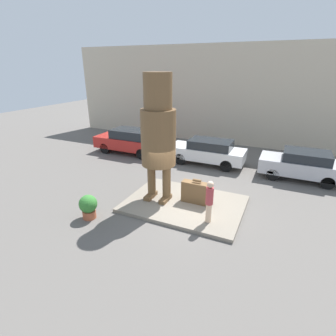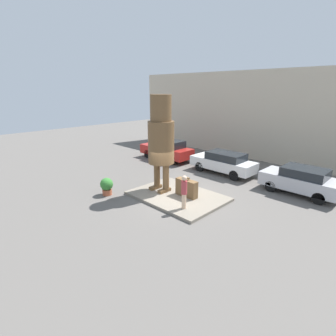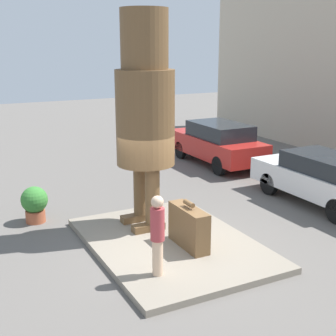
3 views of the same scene
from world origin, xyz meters
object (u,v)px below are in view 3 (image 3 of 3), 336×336
object	(u,v)px
statue_figure	(145,104)
giant_suitcase	(189,227)
planter_pot	(35,203)
parked_car_white	(323,178)
tourist	(158,232)
parked_car_red	(217,142)

from	to	relation	value
statue_figure	giant_suitcase	distance (m)	3.12
statue_figure	planter_pot	bearing A→B (deg)	-128.04
statue_figure	giant_suitcase	xyz separation A→B (m)	(1.64, 0.31, -2.63)
parked_car_white	statue_figure	bearing A→B (deg)	84.36
tourist	parked_car_white	bearing A→B (deg)	107.33
statue_figure	tourist	distance (m)	3.48
statue_figure	planter_pot	world-z (taller)	statue_figure
statue_figure	parked_car_red	size ratio (longest dim) A/B	1.13
statue_figure	giant_suitcase	world-z (taller)	statue_figure
tourist	parked_car_red	bearing A→B (deg)	140.10
tourist	planter_pot	world-z (taller)	tourist
tourist	planter_pot	distance (m)	4.71
tourist	parked_car_white	world-z (taller)	tourist
planter_pot	parked_car_red	bearing A→B (deg)	111.42
tourist	statue_figure	bearing A→B (deg)	160.14
parked_car_red	planter_pot	xyz separation A→B (m)	(3.04, -7.76, -0.35)
parked_car_white	planter_pot	world-z (taller)	parked_car_white
parked_car_red	planter_pot	distance (m)	8.34
parked_car_red	parked_car_white	distance (m)	5.48
tourist	parked_car_white	size ratio (longest dim) A/B	0.37
parked_car_red	planter_pot	size ratio (longest dim) A/B	4.75
parked_car_white	planter_pot	bearing A→B (deg)	72.87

